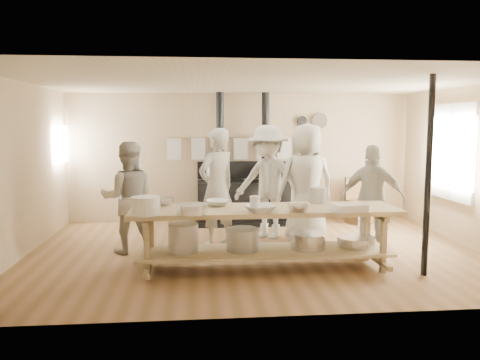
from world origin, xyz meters
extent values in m
plane|color=brown|center=(0.00, 0.00, 0.00)|extent=(7.00, 7.00, 0.00)
plane|color=tan|center=(0.00, 2.50, 1.30)|extent=(7.00, 0.00, 7.00)
plane|color=tan|center=(0.00, -2.50, 1.30)|extent=(7.00, 0.00, 7.00)
plane|color=tan|center=(-3.50, 0.00, 1.30)|extent=(0.00, 5.00, 5.00)
plane|color=tan|center=(3.50, 0.00, 1.30)|extent=(0.00, 5.00, 5.00)
plane|color=beige|center=(0.00, 0.00, 2.60)|extent=(7.00, 7.00, 0.00)
cube|color=beige|center=(3.47, 0.60, 1.50)|extent=(0.06, 1.35, 1.65)
plane|color=white|center=(3.43, 0.60, 1.50)|extent=(0.00, 1.50, 1.50)
cube|color=beige|center=(3.42, 0.60, 1.50)|extent=(0.02, 0.03, 1.50)
plane|color=white|center=(-3.45, 2.00, 1.60)|extent=(0.00, 0.90, 0.90)
cube|color=black|center=(0.00, 2.10, 0.42)|extent=(1.80, 0.70, 0.85)
cube|color=black|center=(0.00, 2.10, 0.05)|extent=(1.90, 0.75, 0.10)
cube|color=black|center=(0.00, 2.40, 1.05)|extent=(1.80, 0.12, 0.35)
cylinder|color=black|center=(-0.45, 2.15, 1.73)|extent=(0.15, 0.15, 1.75)
cylinder|color=black|center=(0.45, 2.15, 1.73)|extent=(0.15, 0.15, 1.75)
cylinder|color=#B2B2B7|center=(-0.55, 2.10, 1.02)|extent=(0.36, 0.36, 0.34)
cylinder|color=gray|center=(0.55, 2.05, 1.00)|extent=(0.30, 0.30, 0.30)
cylinder|color=#9E895A|center=(0.00, 2.40, 1.72)|extent=(3.00, 0.04, 0.04)
cube|color=silver|center=(-1.35, 2.40, 1.50)|extent=(0.28, 0.01, 0.46)
cube|color=silver|center=(-0.90, 2.40, 1.50)|extent=(0.28, 0.01, 0.46)
cube|color=silver|center=(-0.45, 2.40, 1.50)|extent=(0.28, 0.01, 0.46)
cube|color=silver|center=(0.00, 2.40, 1.50)|extent=(0.28, 0.01, 0.46)
cube|color=silver|center=(0.45, 2.40, 1.50)|extent=(0.28, 0.01, 0.46)
cube|color=silver|center=(0.90, 2.40, 1.50)|extent=(0.28, 0.01, 0.46)
cube|color=silver|center=(1.35, 2.40, 1.50)|extent=(0.28, 0.01, 0.46)
cube|color=#9E895A|center=(1.40, 2.42, 1.90)|extent=(0.50, 0.14, 0.03)
cylinder|color=black|center=(1.25, 2.44, 2.05)|extent=(0.20, 0.04, 0.20)
cylinder|color=silver|center=(1.62, 2.44, 2.05)|extent=(0.32, 0.03, 0.32)
cube|color=#9E895A|center=(0.00, -0.90, 0.82)|extent=(3.60, 0.90, 0.06)
cube|color=#9E895A|center=(0.00, -0.90, 0.25)|extent=(3.40, 0.80, 0.04)
cube|color=#9E895A|center=(0.00, -0.90, 0.20)|extent=(3.30, 0.06, 0.06)
cube|color=#9E895A|center=(-1.55, -1.20, 0.42)|extent=(0.07, 0.07, 0.85)
cube|color=#9E895A|center=(-1.55, -0.60, 0.42)|extent=(0.07, 0.07, 0.85)
cube|color=#9E895A|center=(1.55, -1.20, 0.42)|extent=(0.07, 0.07, 0.85)
cube|color=#9E895A|center=(1.55, -0.60, 0.42)|extent=(0.07, 0.07, 0.85)
cylinder|color=#B2B2B7|center=(-1.10, -0.90, 0.46)|extent=(0.40, 0.40, 0.38)
cylinder|color=gray|center=(-0.30, -0.90, 0.42)|extent=(0.44, 0.44, 0.30)
cylinder|color=silver|center=(0.60, -0.90, 0.38)|extent=(0.48, 0.48, 0.22)
cylinder|color=silver|center=(1.30, -0.90, 0.34)|extent=(0.52, 0.52, 0.14)
cylinder|color=black|center=(2.05, -1.35, 1.30)|extent=(0.08, 0.08, 2.60)
imported|color=beige|center=(-0.59, 0.43, 0.96)|extent=(0.83, 0.79, 1.92)
imported|color=beige|center=(-1.96, 0.15, 0.86)|extent=(0.91, 0.76, 1.71)
imported|color=beige|center=(0.91, 0.58, 1.00)|extent=(1.04, 0.74, 2.00)
imported|color=beige|center=(1.79, -0.14, 0.83)|extent=(1.05, 0.65, 1.66)
imported|color=beige|center=(0.32, 0.90, 0.98)|extent=(1.46, 1.32, 1.96)
cube|color=brown|center=(2.35, 1.95, 0.23)|extent=(0.55, 0.55, 0.46)
cube|color=brown|center=(2.28, 2.13, 0.66)|extent=(0.42, 0.19, 0.51)
imported|color=white|center=(-0.62, -0.67, 0.89)|extent=(0.39, 0.39, 0.08)
imported|color=silver|center=(-1.41, -0.57, 0.90)|extent=(0.48, 0.48, 0.11)
imported|color=white|center=(-0.11, -1.23, 0.90)|extent=(0.50, 0.50, 0.10)
imported|color=silver|center=(0.40, -1.20, 0.90)|extent=(0.30, 0.30, 0.09)
cube|color=#B2B2B7|center=(1.07, -1.23, 0.89)|extent=(0.45, 0.34, 0.09)
cylinder|color=silver|center=(-0.97, -1.23, 0.91)|extent=(0.45, 0.45, 0.12)
cylinder|color=gray|center=(0.82, -0.57, 0.96)|extent=(0.29, 0.29, 0.23)
cylinder|color=white|center=(-1.55, -1.23, 0.96)|extent=(0.40, 0.40, 0.22)
cylinder|color=white|center=(-0.18, -1.23, 0.96)|extent=(0.14, 0.14, 0.21)
camera|label=1|loc=(-0.90, -7.06, 1.96)|focal=35.00mm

